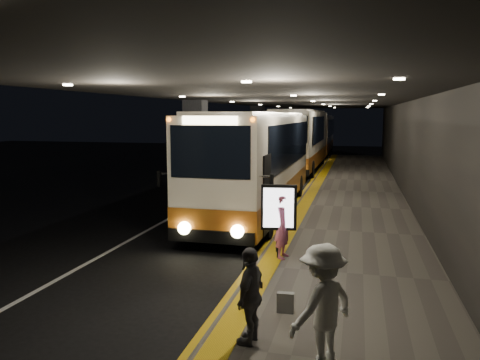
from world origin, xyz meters
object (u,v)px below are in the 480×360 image
Objects in this scene: stanchion_post at (277,233)px; info_sign at (279,209)px; bag_plain at (250,300)px; coach_third at (318,136)px; coach_main at (257,166)px; coach_second at (300,142)px; bag_polka at (285,303)px; passenger_waiting_white at (322,306)px; passenger_waiting_grey at (251,295)px; passenger_boarding at (283,226)px.

info_sign is at bearing -75.86° from stanchion_post.
stanchion_post reaches higher than bag_plain.
coach_third is 33.89m from stanchion_post.
coach_main is 14.73m from coach_second.
stanchion_post is (1.75, -5.66, -1.15)m from coach_main.
info_sign is (0.00, 3.22, 1.14)m from bag_plain.
coach_main is 9.89m from bag_polka.
bag_polka is 0.69m from bag_plain.
info_sign is (-0.69, 3.28, 1.10)m from bag_polka.
coach_main is 6.65× the size of passenger_waiting_white.
info_sign is (-1.48, 4.98, 0.38)m from passenger_waiting_white.
passenger_waiting_grey is at bearing -95.02° from info_sign.
coach_main is 7.68× the size of passenger_waiting_grey.
passenger_waiting_grey is 4.13× the size of bag_polka.
coach_third reaches higher than passenger_waiting_grey.
coach_second reaches higher than coach_third.
coach_third is 37.62m from bag_plain.
bag_polka is (-0.79, 1.70, -0.72)m from passenger_waiting_white.
stanchion_post is (-0.43, 5.06, -0.27)m from passenger_waiting_grey.
coach_second is at bearing 11.95° from passenger_boarding.
coach_third reaches higher than stanchion_post.
coach_third is 6.35× the size of passenger_waiting_white.
passenger_waiting_white is 4.77× the size of bag_polka.
coach_third is at bearing 9.54° from passenger_boarding.
passenger_waiting_white is at bearing -81.69° from coach_second.
passenger_boarding reaches higher than bag_plain.
bag_polka is at bearing -116.56° from passenger_waiting_white.
coach_third reaches higher than passenger_boarding.
coach_main is at bearing -160.04° from passenger_waiting_grey.
coach_third is 38.38× the size of bag_plain.
passenger_boarding is 0.46m from info_sign.
coach_third is (-0.04, 28.17, -0.07)m from coach_main.
coach_third is 6.08× the size of info_sign.
coach_main is 11.64× the size of stanchion_post.
passenger_boarding is 0.89× the size of info_sign.
bag_polka is at bearing -86.51° from coach_third.
passenger_waiting_white is at bearing -73.69° from stanchion_post.
coach_third reaches higher than bag_plain.
passenger_waiting_grey is at bearing -84.16° from coach_second.
coach_second is 26.11m from passenger_waiting_white.
coach_main is 1.05× the size of coach_third.
coach_third is 6.86× the size of passenger_boarding.
bag_plain is at bearing -158.53° from passenger_waiting_grey.
info_sign reaches higher than stanchion_post.
coach_second is 20.94m from passenger_boarding.
passenger_waiting_white is at bearing -85.53° from coach_third.
info_sign is (-0.11, -0.07, 0.44)m from passenger_boarding.
passenger_waiting_white reaches higher than stanchion_post.
stanchion_post is (1.87, -20.39, -1.25)m from coach_second.
coach_third is at bearing 93.02° from stanchion_post.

